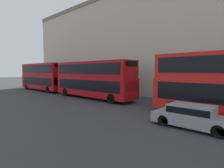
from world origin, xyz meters
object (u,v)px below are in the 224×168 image
bus_third_in_queue (43,76)px  car_hatchback (192,116)px  pedestrian (104,89)px  bus_second_in_queue (93,78)px

bus_third_in_queue → car_hatchback: 24.34m
bus_third_in_queue → car_hatchback: size_ratio=2.42×
car_hatchback → pedestrian: bearing=65.0°
bus_second_in_queue → car_hatchback: bearing=-105.7°
pedestrian → bus_third_in_queue: bearing=102.4°
bus_third_in_queue → pedestrian: bearing=-77.6°
bus_second_in_queue → bus_third_in_queue: bus_third_in_queue is taller
bus_second_in_queue → bus_third_in_queue: (0.00, 11.98, 0.04)m
bus_second_in_queue → pedestrian: size_ratio=6.44×
bus_third_in_queue → bus_second_in_queue: bearing=-90.0°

